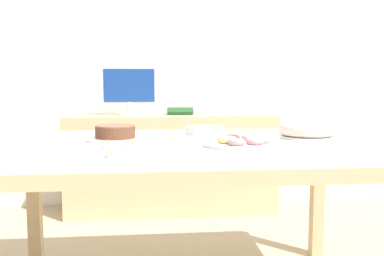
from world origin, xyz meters
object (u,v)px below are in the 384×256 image
Objects in this scene: tealight_centre at (175,140)px; tealight_right_edge at (108,145)px; computer_monitor at (129,91)px; tealight_near_cakes at (132,145)px; pastry_platter at (243,143)px; cake_chocolate_round at (115,134)px; cake_golden_bundt at (307,129)px; tealight_near_front at (111,155)px; book_stack at (181,111)px; plate_stack at (205,130)px.

tealight_centre and tealight_right_edge have the same top height.
tealight_right_edge is (-0.29, -0.14, 0.00)m from tealight_centre.
computer_monitor reaches higher than tealight_near_cakes.
tealight_near_cakes is at bearing -144.45° from tealight_centre.
pastry_platter is (0.56, -1.63, -0.19)m from computer_monitor.
tealight_centre is 0.23m from tealight_near_cakes.
tealight_near_cakes is (-0.48, -0.00, -0.00)m from pastry_platter.
cake_chocolate_round is 1.01× the size of cake_golden_bundt.
cake_chocolate_round is at bearing 92.62° from tealight_near_front.
cake_chocolate_round is at bearing -90.14° from computer_monitor.
cake_golden_bundt is at bearing -69.61° from book_stack.
pastry_platter reaches higher than plate_stack.
tealight_near_front and tealight_right_edge have the same top height.
tealight_near_cakes is (0.09, -0.24, -0.02)m from cake_chocolate_round.
cake_golden_bundt is at bearing 15.22° from tealight_near_cakes.
computer_monitor is at bearing 89.86° from cake_chocolate_round.
computer_monitor is at bearing 110.77° from plate_stack.
cake_golden_bundt is 1.34× the size of plate_stack.
cake_chocolate_round is at bearing 157.71° from pastry_platter.
plate_stack reaches higher than tealight_centre.
book_stack reaches higher than cake_chocolate_round.
pastry_platter is at bearing -148.51° from cake_golden_bundt.
cake_golden_bundt is (0.93, -1.41, -0.16)m from computer_monitor.
tealight_near_front is 0.26m from tealight_near_cakes.
tealight_near_cakes is (0.07, 0.25, 0.00)m from tealight_near_front.
plate_stack is (0.04, -1.20, -0.03)m from book_stack.
computer_monitor is 1.41m from cake_chocolate_round.
book_stack is 1.50m from cake_golden_bundt.
book_stack is 1.46m from cake_chocolate_round.
book_stack is at bearing 110.39° from cake_golden_bundt.
pastry_platter is 0.48m from tealight_near_cakes.
tealight_near_cakes is (-0.19, -0.13, 0.00)m from tealight_centre.
computer_monitor reaches higher than cake_golden_bundt.
cake_chocolate_round is 0.30m from tealight_centre.
plate_stack is 0.65m from tealight_right_edge.
book_stack is 1.64m from pastry_platter.
cake_chocolate_round is 7.07× the size of tealight_near_front.
tealight_near_cakes is at bearing -86.99° from computer_monitor.
tealight_centre is (-0.14, -1.51, -0.04)m from book_stack.
pastry_platter is 0.32m from tealight_centre.
cake_chocolate_round is 0.24m from tealight_right_edge.
cake_chocolate_round is 0.78× the size of pastry_platter.
computer_monitor reaches higher than book_stack.
cake_chocolate_round is 0.94m from cake_golden_bundt.
tealight_centre is 0.46m from tealight_near_front.
book_stack is 5.64× the size of tealight_right_edge.
tealight_near_cakes is at bearing -164.78° from cake_golden_bundt.
pastry_platter is at bearing -24.03° from tealight_centre.
book_stack reaches higher than plate_stack.
tealight_near_front is at bearing -122.14° from plate_stack.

